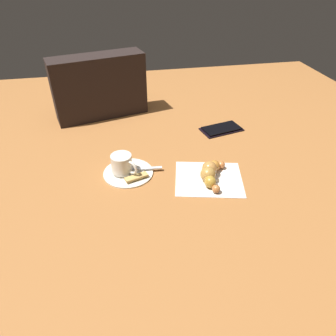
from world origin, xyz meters
TOP-DOWN VIEW (x-y plane):
  - ground_plane at (0.00, 0.00)m, footprint 1.80×1.80m
  - saucer at (0.12, -0.04)m, footprint 0.14×0.14m
  - espresso_cup at (0.14, -0.04)m, footprint 0.07×0.07m
  - teaspoon at (0.12, -0.04)m, footprint 0.14×0.03m
  - sugar_packet at (0.10, -0.00)m, footprint 0.07×0.04m
  - napkin at (-0.09, 0.03)m, footprint 0.21×0.19m
  - croissant at (-0.09, 0.03)m, footprint 0.09×0.13m
  - cell_phone at (-0.21, -0.23)m, footprint 0.15×0.10m
  - laptop_bag at (0.19, -0.43)m, footprint 0.34×0.17m

SIDE VIEW (x-z plane):
  - ground_plane at x=0.00m, z-range 0.00..0.00m
  - napkin at x=-0.09m, z-range 0.00..0.00m
  - saucer at x=0.12m, z-range 0.00..0.01m
  - cell_phone at x=-0.21m, z-range 0.00..0.01m
  - teaspoon at x=0.12m, z-range 0.01..0.02m
  - sugar_packet at x=0.10m, z-range 0.01..0.02m
  - croissant at x=-0.09m, z-range 0.00..0.04m
  - espresso_cup at x=0.14m, z-range 0.01..0.06m
  - laptop_bag at x=0.19m, z-range 0.00..0.22m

